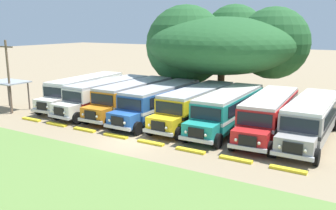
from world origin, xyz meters
name	(u,v)px	position (x,y,z in m)	size (l,w,h in m)	color
ground_plane	(131,141)	(0.00, 0.00, 0.00)	(220.00, 220.00, 0.00)	#937F60
foreground_grass_strip	(45,180)	(0.00, -7.43, 0.00)	(80.00, 9.90, 0.01)	olive
parked_bus_slot_0	(85,90)	(-10.71, 6.86, 1.58)	(3.37, 10.94, 2.82)	silver
parked_bus_slot_1	(107,94)	(-7.35, 6.26, 1.58)	(2.99, 10.88, 2.82)	silver
parked_bus_slot_2	(134,96)	(-4.57, 6.62, 1.58)	(2.78, 10.85, 2.82)	orange
parked_bus_slot_3	(160,100)	(-1.52, 6.28, 1.58)	(2.80, 10.85, 2.82)	#23519E
parked_bus_slot_4	(197,104)	(1.69, 6.70, 1.58)	(2.82, 10.86, 2.82)	yellow
parked_bus_slot_5	(229,108)	(4.52, 6.55, 1.58)	(2.77, 10.85, 2.82)	teal
parked_bus_slot_6	(269,113)	(7.63, 6.67, 1.58)	(3.18, 10.91, 2.82)	red
parked_bus_slot_7	(311,117)	(10.53, 6.72, 1.58)	(2.69, 10.84, 2.82)	#9E9993
curb_wheelstop_0	(31,119)	(-10.53, 0.20, 0.07)	(2.00, 0.36, 0.15)	yellow
curb_wheelstop_1	(57,124)	(-7.52, 0.20, 0.07)	(2.00, 0.36, 0.15)	yellow
curb_wheelstop_2	(84,130)	(-4.51, 0.20, 0.07)	(2.00, 0.36, 0.15)	yellow
curb_wheelstop_3	(116,136)	(-1.50, 0.20, 0.07)	(2.00, 0.36, 0.15)	yellow
curb_wheelstop_4	(151,143)	(1.50, 0.20, 0.07)	(2.00, 0.36, 0.15)	yellow
curb_wheelstop_5	(190,150)	(4.51, 0.20, 0.07)	(2.00, 0.36, 0.15)	yellow
curb_wheelstop_6	(236,159)	(7.52, 0.20, 0.07)	(2.00, 0.36, 0.15)	yellow
curb_wheelstop_7	(288,170)	(10.53, 0.20, 0.07)	(2.00, 0.36, 0.15)	yellow
broad_shade_tree	(222,44)	(0.10, 15.67, 5.97)	(15.84, 15.36, 10.08)	brown
utility_pole	(8,75)	(-14.19, 1.02, 3.53)	(1.80, 0.20, 6.58)	brown
waiting_shelter	(8,84)	(-15.52, 1.82, 2.45)	(3.60, 2.60, 2.72)	brown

